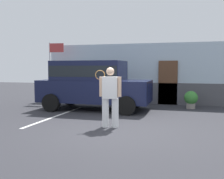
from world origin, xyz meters
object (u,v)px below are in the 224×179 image
Objects in this scene: tennis_player_man at (110,96)px; flag_pole at (53,61)px; potted_plant_by_porch at (191,99)px; parked_suv at (93,83)px.

tennis_player_man is 0.58× the size of flag_pole.
flag_pole is (-6.83, 0.38, 1.69)m from potted_plant_by_porch.
parked_suv is 3.52m from flag_pole.
potted_plant_by_porch is at bearing 18.83° from parked_suv.
potted_plant_by_porch is at bearing -3.20° from flag_pole.
parked_suv reaches higher than potted_plant_by_porch.
parked_suv is 1.52× the size of flag_pole.
tennis_player_man is 5.04m from potted_plant_by_porch.
flag_pole reaches higher than tennis_player_man.
potted_plant_by_porch is 0.25× the size of flag_pole.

